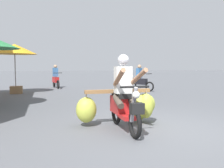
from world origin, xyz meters
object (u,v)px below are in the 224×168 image
(motorbike_main_loaded, at_px, (127,104))
(produce_crate, at_px, (16,90))
(motorbike_distant_ahead_left, at_px, (56,79))
(market_umbrella_further_along, at_px, (15,49))
(motorbike_distant_ahead_right, at_px, (140,80))

(motorbike_main_loaded, height_order, produce_crate, motorbike_main_loaded)
(produce_crate, bearing_deg, motorbike_distant_ahead_left, 53.11)
(market_umbrella_further_along, relative_size, produce_crate, 4.27)
(motorbike_distant_ahead_left, relative_size, market_umbrella_further_along, 0.67)
(motorbike_distant_ahead_right, relative_size, market_umbrella_further_along, 0.59)
(motorbike_distant_ahead_right, bearing_deg, market_umbrella_further_along, 175.96)
(motorbike_main_loaded, height_order, motorbike_distant_ahead_left, motorbike_main_loaded)
(market_umbrella_further_along, bearing_deg, produce_crate, -77.55)
(motorbike_distant_ahead_left, bearing_deg, motorbike_main_loaded, -83.57)
(motorbike_distant_ahead_left, height_order, market_umbrella_further_along, market_umbrella_further_along)
(motorbike_distant_ahead_right, height_order, produce_crate, motorbike_distant_ahead_right)
(motorbike_distant_ahead_left, bearing_deg, motorbike_distant_ahead_right, -33.45)
(motorbike_distant_ahead_right, distance_m, market_umbrella_further_along, 6.51)
(motorbike_distant_ahead_right, relative_size, produce_crate, 2.50)
(motorbike_main_loaded, distance_m, produce_crate, 8.18)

